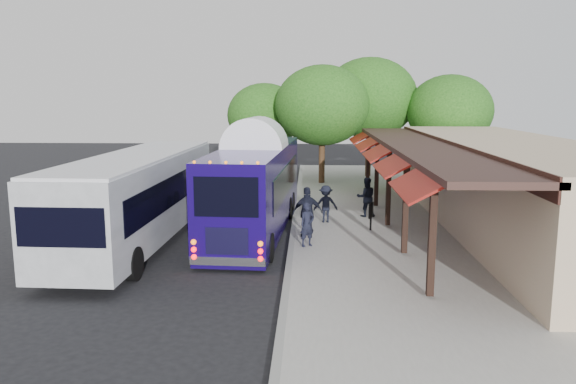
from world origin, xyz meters
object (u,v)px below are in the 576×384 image
(coach_bus, at_px, (256,183))
(ped_a, at_px, (307,225))
(sign_board, at_px, (371,212))
(ped_d, at_px, (326,204))
(city_bus, at_px, (139,194))
(ped_b, at_px, (366,197))
(ped_c, at_px, (307,212))

(coach_bus, relative_size, ped_a, 7.35)
(coach_bus, height_order, sign_board, coach_bus)
(ped_d, distance_m, sign_board, 2.17)
(city_bus, xyz_separation_m, ped_b, (8.58, 4.14, -0.79))
(ped_a, distance_m, ped_b, 5.56)
(ped_a, bearing_deg, ped_c, 56.31)
(coach_bus, relative_size, ped_d, 7.35)
(coach_bus, distance_m, sign_board, 4.62)
(ped_c, bearing_deg, sign_board, -163.17)
(ped_a, relative_size, sign_board, 1.42)
(coach_bus, xyz_separation_m, ped_b, (4.56, 2.15, -0.92))
(ped_d, bearing_deg, sign_board, 135.95)
(coach_bus, bearing_deg, ped_c, -34.47)
(city_bus, distance_m, ped_b, 9.56)
(ped_b, distance_m, ped_d, 2.13)
(ped_b, distance_m, sign_board, 2.53)
(city_bus, xyz_separation_m, ped_d, (6.81, 2.96, -0.87))
(coach_bus, xyz_separation_m, ped_a, (2.05, -2.80, -1.00))
(city_bus, relative_size, ped_b, 7.13)
(ped_b, xyz_separation_m, sign_board, (-0.06, -2.52, -0.12))
(coach_bus, xyz_separation_m, sign_board, (4.49, -0.37, -1.04))
(coach_bus, distance_m, ped_d, 3.12)
(coach_bus, height_order, ped_c, coach_bus)
(coach_bus, relative_size, ped_b, 6.63)
(ped_d, bearing_deg, coach_bus, 13.52)
(ped_a, xyz_separation_m, ped_b, (2.51, 4.96, 0.08))
(ped_c, xyz_separation_m, ped_d, (0.74, 2.57, -0.17))
(ped_a, height_order, ped_d, same)
(ped_a, distance_m, ped_c, 1.22)
(city_bus, bearing_deg, sign_board, 12.55)
(coach_bus, distance_m, ped_c, 2.73)
(ped_a, distance_m, ped_d, 3.85)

